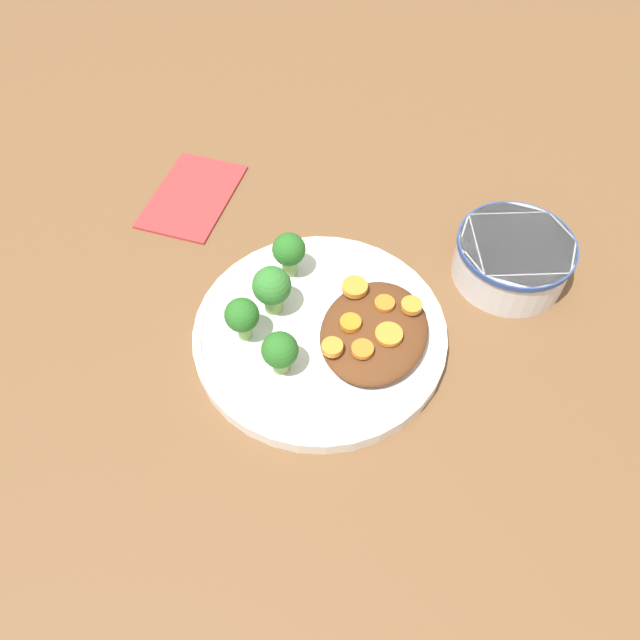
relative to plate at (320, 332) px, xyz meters
The scene contains 16 objects.
ground_plane 0.01m from the plate, ahead, with size 4.00×4.00×0.00m, color brown.
plate is the anchor object (origin of this frame).
dip_bowl 0.21m from the plate, 47.39° to the right, with size 0.12×0.12×0.05m.
stew_mound 0.05m from the plate, 81.41° to the right, with size 0.12×0.10×0.02m, color #5B3319.
broccoli_floret_0 0.08m from the plate, 116.35° to the left, with size 0.03×0.03×0.05m.
broccoli_floret_1 0.09m from the plate, 43.03° to the left, with size 0.03×0.03×0.05m.
broccoli_floret_2 0.06m from the plate, 80.74° to the left, with size 0.04×0.04×0.05m.
broccoli_floret_3 0.06m from the plate, 160.80° to the left, with size 0.03×0.03×0.05m.
carrot_slice_0 0.04m from the plate, 83.31° to the right, with size 0.02×0.02×0.01m, color orange.
carrot_slice_1 0.05m from the plate, 143.60° to the right, with size 0.02×0.02×0.01m, color orange.
carrot_slice_2 0.07m from the plate, 91.83° to the right, with size 0.03×0.03×0.00m, color orange.
carrot_slice_3 0.09m from the plate, 63.52° to the right, with size 0.02×0.02×0.01m, color orange.
carrot_slice_4 0.06m from the plate, 26.34° to the right, with size 0.02×0.02×0.01m, color orange.
carrot_slice_5 0.07m from the plate, 58.04° to the right, with size 0.02×0.02×0.00m, color orange.
carrot_slice_6 0.06m from the plate, 115.71° to the right, with size 0.02×0.02×0.00m, color orange.
napkin 0.25m from the plate, 56.74° to the left, with size 0.14×0.09×0.01m.
Camera 1 is at (-0.33, -0.12, 0.51)m, focal length 35.00 mm.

